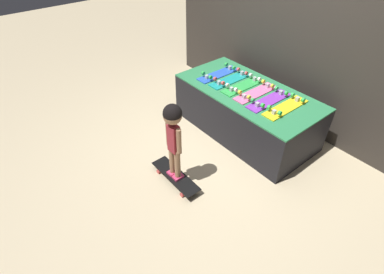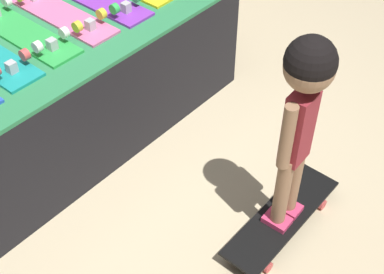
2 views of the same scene
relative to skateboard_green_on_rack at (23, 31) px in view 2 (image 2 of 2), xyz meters
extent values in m
plane|color=beige|center=(0.11, -0.58, -0.67)|extent=(16.00, 16.00, 0.00)
cube|color=black|center=(0.11, -0.02, -0.35)|extent=(1.93, 0.96, 0.63)
cube|color=#2D7F4C|center=(0.11, -0.02, -0.03)|extent=(1.93, 0.96, 0.02)
cube|color=#B7B7BC|center=(-0.23, -0.23, 0.02)|extent=(0.04, 0.04, 0.05)
cylinder|color=#D84C4C|center=(-0.15, -0.23, 0.05)|extent=(0.03, 0.05, 0.05)
cube|color=green|center=(0.00, 0.00, -0.01)|extent=(0.18, 0.67, 0.01)
cylinder|color=white|center=(0.08, 0.22, 0.05)|extent=(0.03, 0.05, 0.05)
cube|color=#B7B7BC|center=(0.00, -0.22, 0.02)|extent=(0.04, 0.04, 0.05)
cylinder|color=white|center=(0.08, -0.22, 0.05)|extent=(0.03, 0.05, 0.05)
cylinder|color=white|center=(-0.08, -0.22, 0.05)|extent=(0.03, 0.05, 0.05)
cube|color=pink|center=(0.23, -0.01, -0.01)|extent=(0.18, 0.67, 0.01)
cube|color=#B7B7BC|center=(0.23, -0.23, 0.02)|extent=(0.04, 0.04, 0.05)
cylinder|color=yellow|center=(0.30, -0.23, 0.05)|extent=(0.03, 0.05, 0.05)
cylinder|color=yellow|center=(0.15, -0.23, 0.05)|extent=(0.03, 0.05, 0.05)
cube|color=#B7B7BC|center=(0.45, -0.24, 0.02)|extent=(0.04, 0.04, 0.05)
cylinder|color=green|center=(0.38, -0.24, 0.05)|extent=(0.03, 0.05, 0.05)
cube|color=black|center=(0.30, -1.37, -0.59)|extent=(0.71, 0.20, 0.01)
cube|color=#B7B7BC|center=(0.53, -1.37, -0.62)|extent=(0.04, 0.04, 0.05)
cylinder|color=#D84C4C|center=(0.53, -1.28, -0.64)|extent=(0.05, 0.03, 0.05)
cylinder|color=#D84C4C|center=(0.53, -1.45, -0.64)|extent=(0.05, 0.03, 0.05)
cube|color=#B7B7BC|center=(0.06, -1.37, -0.62)|extent=(0.04, 0.04, 0.05)
cylinder|color=#D84C4C|center=(0.06, -1.28, -0.64)|extent=(0.05, 0.03, 0.05)
cylinder|color=#D84C4C|center=(0.06, -1.45, -0.64)|extent=(0.05, 0.03, 0.05)
cube|color=#E03D6B|center=(0.34, -1.36, -0.56)|extent=(0.09, 0.12, 0.03)
cylinder|color=#997051|center=(0.34, -1.36, -0.36)|extent=(0.07, 0.07, 0.38)
cube|color=#E03D6B|center=(0.25, -1.37, -0.56)|extent=(0.09, 0.12, 0.03)
cylinder|color=#997051|center=(0.25, -1.37, -0.36)|extent=(0.07, 0.07, 0.38)
cube|color=maroon|center=(0.30, -1.37, -0.03)|extent=(0.13, 0.09, 0.34)
cylinder|color=#997051|center=(0.39, -1.36, -0.01)|extent=(0.05, 0.05, 0.31)
cylinder|color=#997051|center=(0.21, -1.37, -0.01)|extent=(0.05, 0.05, 0.31)
sphere|color=#997051|center=(0.30, -1.37, 0.27)|extent=(0.19, 0.19, 0.19)
sphere|color=black|center=(0.30, -1.37, 0.29)|extent=(0.20, 0.20, 0.20)
camera|label=1|loc=(2.31, -2.75, 1.95)|focal=28.00mm
camera|label=2|loc=(-1.16, -2.06, 1.39)|focal=50.00mm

